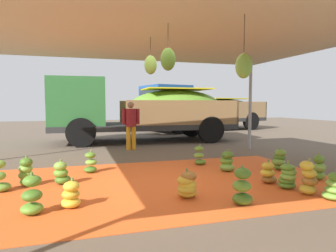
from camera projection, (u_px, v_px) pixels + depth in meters
The scene contains 21 objects.
ground_plane at pixel (137, 156), 8.47m from camera, with size 40.00×40.00×0.00m, color brown.
tarp_orange at pixel (167, 182), 5.61m from camera, with size 6.51×4.02×0.01m, color #E05B23.
tent_canopy at pixel (169, 33), 5.32m from camera, with size 8.00×7.00×2.80m.
banana_bunch_1 at pixel (308, 179), 4.85m from camera, with size 0.41×0.38×0.58m.
banana_bunch_2 at pixel (61, 174), 5.42m from camera, with size 0.38×0.38×0.46m.
banana_bunch_3 at pixel (287, 177), 5.15m from camera, with size 0.40×0.43×0.48m.
banana_bunch_4 at pixel (335, 187), 4.53m from camera, with size 0.40×0.41×0.48m.
banana_bunch_5 at pixel (187, 185), 4.64m from camera, with size 0.41×0.41×0.46m.
banana_bunch_6 at pixel (26, 173), 5.31m from camera, with size 0.37×0.35×0.55m.
banana_bunch_7 at pixel (280, 160), 6.61m from camera, with size 0.45×0.41×0.50m.
banana_bunch_8 at pixel (242, 188), 4.34m from camera, with size 0.41×0.41×0.57m.
banana_bunch_9 at pixel (32, 197), 3.94m from camera, with size 0.40×0.40×0.56m.
banana_bunch_10 at pixel (199, 156), 7.22m from camera, with size 0.37×0.37×0.50m.
banana_bunch_11 at pixel (268, 173), 5.51m from camera, with size 0.38×0.35×0.44m.
banana_bunch_12 at pixel (227, 162), 6.51m from camera, with size 0.40×0.44×0.47m.
banana_bunch_13 at pixel (71, 195), 4.19m from camera, with size 0.35×0.35×0.43m.
banana_bunch_14 at pixel (319, 168), 5.73m from camera, with size 0.31×0.34×0.52m.
banana_bunch_15 at pixel (91, 163), 6.37m from camera, with size 0.37×0.38×0.49m.
cargo_truck_main at pixel (140, 109), 11.75m from camera, with size 7.03×2.80×2.40m.
cargo_truck_far at pixel (201, 109), 16.56m from camera, with size 7.48×3.94×2.40m.
worker_0 at pixel (131, 122), 9.57m from camera, with size 0.56×0.34×1.54m.
Camera 1 is at (-1.58, -5.29, 1.45)m, focal length 32.17 mm.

